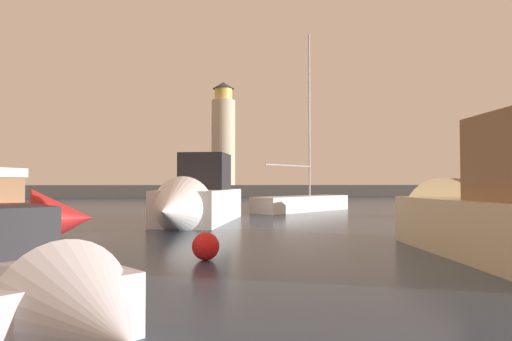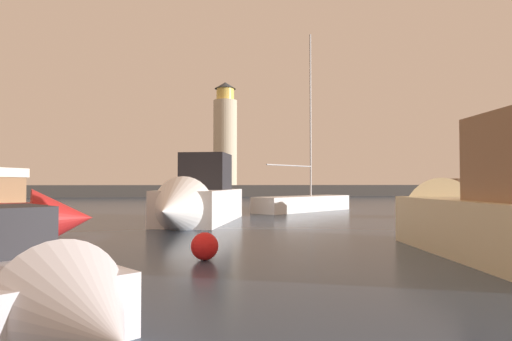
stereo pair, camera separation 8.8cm
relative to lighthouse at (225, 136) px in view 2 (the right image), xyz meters
The scene contains 9 objects.
ground_plane 32.10m from the lighthouse, 95.64° to the right, with size 220.00×220.00×0.00m, color #2D3D51.
breakwater 8.73m from the lighthouse, behind, with size 80.16×4.30×1.69m, color #423F3D.
lighthouse is the anchor object (origin of this frame).
motorboat_0 43.97m from the lighthouse, 97.00° to the right, with size 5.46×9.90×4.01m.
motorboat_1 53.29m from the lighthouse, 87.32° to the right, with size 3.75×9.38×4.12m.
motorboat_3 43.47m from the lighthouse, 77.65° to the right, with size 6.54×2.85×2.48m.
motorboat_4 58.60m from the lighthouse, 97.70° to the right, with size 4.79×5.73×1.97m.
sailboat_moored 35.71m from the lighthouse, 85.98° to the right, with size 8.07×6.71×12.76m.
mooring_buoy 53.67m from the lighthouse, 95.67° to the right, with size 0.70×0.70×0.70m, color red.
Camera 2 is at (-2.67, -2.38, 1.96)m, focal length 29.93 mm.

